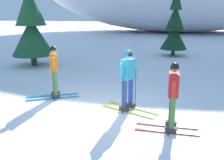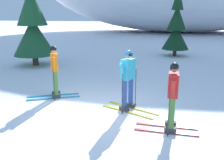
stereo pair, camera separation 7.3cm
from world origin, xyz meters
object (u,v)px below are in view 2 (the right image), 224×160
skier_cyan_jacket (128,79)px  skier_red_jacket (172,95)px  skier_orange_jacket (55,71)px  pine_tree_far_left (32,21)px  pine_tree_center_left (176,27)px

skier_cyan_jacket → skier_red_jacket: bearing=-42.8°
skier_cyan_jacket → skier_orange_jacket: size_ratio=1.01×
skier_red_jacket → skier_orange_jacket: size_ratio=0.97×
skier_cyan_jacket → pine_tree_far_left: 8.09m
pine_tree_far_left → pine_tree_center_left: pine_tree_far_left is taller
skier_orange_jacket → pine_tree_center_left: pine_tree_center_left is taller
skier_cyan_jacket → pine_tree_center_left: 10.09m
skier_red_jacket → pine_tree_center_left: bearing=87.3°
skier_orange_jacket → pine_tree_far_left: (-3.24, 4.77, 1.45)m
pine_tree_far_left → pine_tree_center_left: 8.83m
skier_cyan_jacket → pine_tree_far_left: bearing=137.1°
skier_cyan_jacket → pine_tree_center_left: size_ratio=0.41×
skier_red_jacket → skier_cyan_jacket: 1.69m
pine_tree_far_left → pine_tree_center_left: size_ratio=1.27×
skier_orange_jacket → pine_tree_far_left: 5.94m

